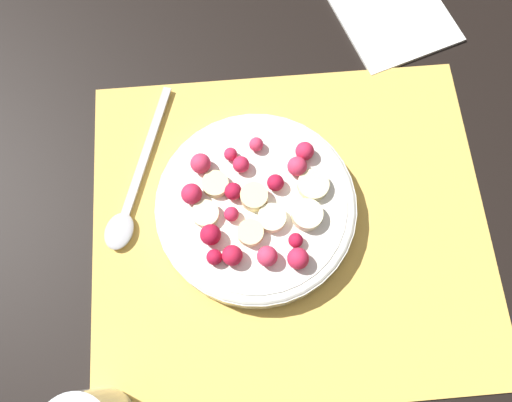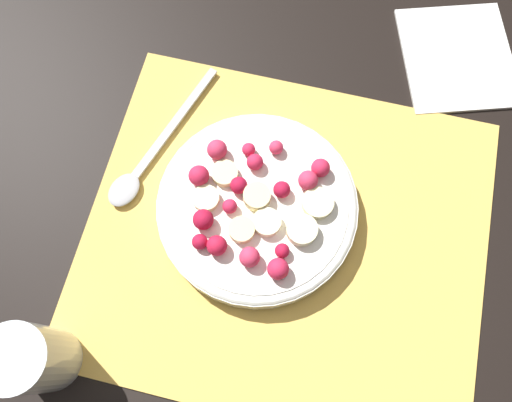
{
  "view_description": "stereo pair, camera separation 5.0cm",
  "coord_description": "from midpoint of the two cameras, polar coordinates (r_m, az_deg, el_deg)",
  "views": [
    {
      "loc": [
        -0.05,
        -0.14,
        0.52
      ],
      "look_at": [
        -0.04,
        0.02,
        0.04
      ],
      "focal_mm": 35.0,
      "sensor_mm": 36.0,
      "label": 1
    },
    {
      "loc": [
        0.0,
        -0.14,
        0.52
      ],
      "look_at": [
        -0.04,
        0.02,
        0.04
      ],
      "focal_mm": 35.0,
      "sensor_mm": 36.0,
      "label": 2
    }
  ],
  "objects": [
    {
      "name": "napkin",
      "position": [
        0.68,
        13.07,
        20.18
      ],
      "size": [
        0.17,
        0.18,
        0.01
      ],
      "color": "white",
      "rests_on": "ground_plane"
    },
    {
      "name": "placemat",
      "position": [
        0.53,
        1.3,
        -3.25
      ],
      "size": [
        0.42,
        0.37,
        0.01
      ],
      "color": "#E0B251",
      "rests_on": "ground_plane"
    },
    {
      "name": "spoon",
      "position": [
        0.56,
        -16.71,
        -0.24
      ],
      "size": [
        0.08,
        0.19,
        0.01
      ],
      "rotation": [
        0.0,
        0.0,
        4.39
      ],
      "color": "#B2B2B7",
      "rests_on": "placemat"
    },
    {
      "name": "ground_plane",
      "position": [
        0.54,
        1.29,
        -3.34
      ],
      "size": [
        3.0,
        3.0,
        0.0
      ],
      "primitive_type": "plane",
      "color": "black"
    },
    {
      "name": "fruit_bowl",
      "position": [
        0.52,
        -2.75,
        -1.03
      ],
      "size": [
        0.21,
        0.21,
        0.05
      ],
      "color": "silver",
      "rests_on": "placemat"
    }
  ]
}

